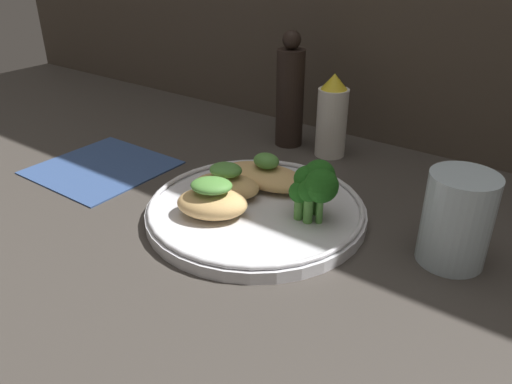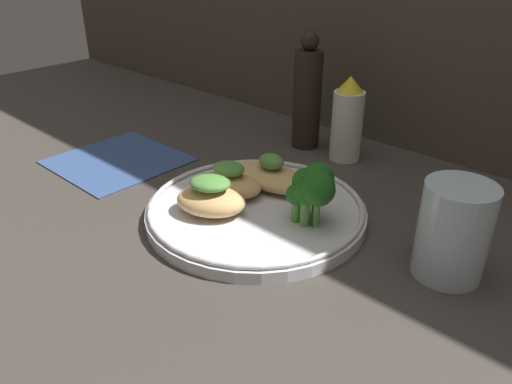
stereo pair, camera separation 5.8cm
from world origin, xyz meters
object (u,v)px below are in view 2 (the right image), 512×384
Objects in this scene: plate at (256,210)px; drinking_glass at (454,231)px; pepper_grinder at (307,96)px; broccoli_bunch at (312,187)px; sauce_bottle at (347,120)px.

drinking_glass is at bearing 12.69° from plate.
broccoli_bunch is at bearing -51.11° from pepper_grinder.
plate is at bearing -66.50° from pepper_grinder.
pepper_grinder is at bearing 113.50° from plate.
drinking_glass is (21.49, 4.84, 3.93)cm from plate.
plate is 25.00cm from pepper_grinder.
pepper_grinder is 35.60cm from drinking_glass.
broccoli_bunch is 0.54× the size of sauce_bottle.
sauce_bottle is (-8.84, 20.23, 0.31)cm from broccoli_bunch.
plate is 1.47× the size of pepper_grinder.
sauce_bottle is at bearing 0.00° from pepper_grinder.
sauce_bottle is 29.15cm from drinking_glass.
plate is 2.09× the size of sauce_bottle.
drinking_glass is at bearing 11.91° from broccoli_bunch.
sauce_bottle is at bearing 113.60° from broccoli_bunch.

